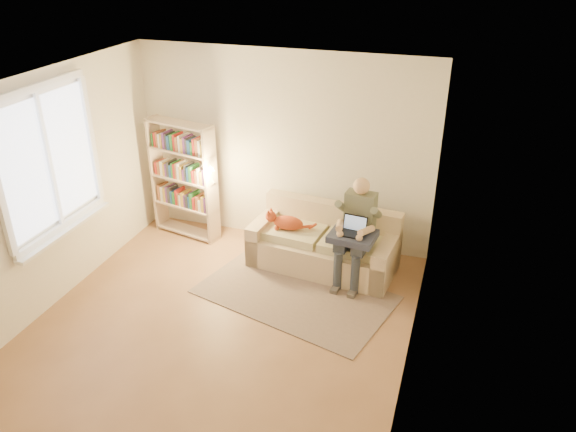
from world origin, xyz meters
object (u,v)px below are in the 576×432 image
(sofa, at_px, (324,246))
(laptop, at_px, (350,228))
(person, at_px, (356,226))
(cat, at_px, (289,222))
(bookshelf, at_px, (183,174))

(sofa, xyz_separation_m, laptop, (0.38, -0.29, 0.47))
(person, distance_m, laptop, 0.12)
(person, height_order, laptop, person)
(cat, height_order, bookshelf, bookshelf)
(cat, distance_m, laptop, 0.87)
(person, distance_m, cat, 0.90)
(person, height_order, cat, person)
(person, xyz_separation_m, cat, (-0.88, 0.12, -0.15))
(bookshelf, bearing_deg, person, 2.55)
(bookshelf, bearing_deg, cat, 1.53)
(person, bearing_deg, bookshelf, 176.38)
(sofa, relative_size, bookshelf, 1.14)
(sofa, bearing_deg, person, -17.65)
(person, bearing_deg, cat, 178.24)
(cat, bearing_deg, bookshelf, 175.36)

